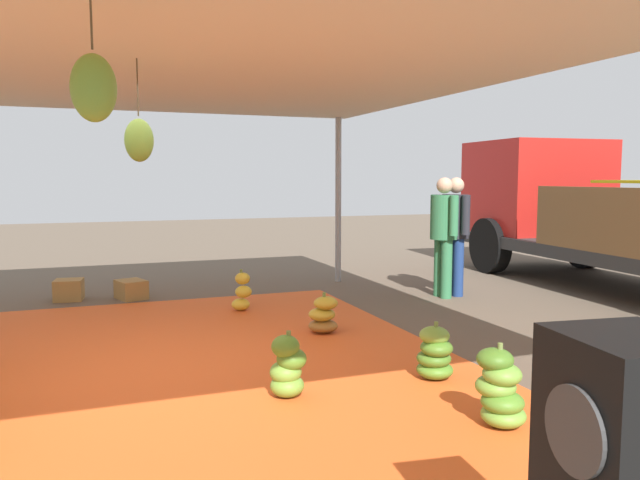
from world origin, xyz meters
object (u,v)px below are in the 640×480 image
cargo_truck_main (619,213)px  crate_0 (131,289)px  banana_bunch_0 (242,293)px  banana_bunch_3 (500,390)px  banana_bunch_4 (435,355)px  crate_1 (69,290)px  worker_0 (455,227)px  banana_bunch_5 (323,316)px  banana_bunch_6 (287,368)px  worker_1 (444,228)px

cargo_truck_main → crate_0: bearing=-104.2°
banana_bunch_0 → banana_bunch_3: (4.29, 0.78, 0.03)m
banana_bunch_4 → crate_0: size_ratio=1.16×
banana_bunch_3 → crate_1: banana_bunch_3 is taller
banana_bunch_0 → crate_0: banana_bunch_0 is taller
banana_bunch_4 → worker_0: bearing=144.5°
banana_bunch_3 → banana_bunch_5: bearing=-175.9°
banana_bunch_5 → crate_0: 3.38m
banana_bunch_6 → crate_1: bearing=-160.5°
banana_bunch_5 → worker_1: size_ratio=0.27×
worker_1 → banana_bunch_4: bearing=-33.1°
crate_0 → banana_bunch_4: bearing=25.1°
banana_bunch_4 → crate_1: 5.71m
worker_0 → banana_bunch_0: bearing=-90.5°
banana_bunch_4 → worker_1: 3.86m
crate_1 → banana_bunch_4: bearing=31.8°
banana_bunch_3 → worker_0: size_ratio=0.34×
banana_bunch_5 → banana_bunch_6: banana_bunch_6 is taller
worker_0 → banana_bunch_5: bearing=-61.6°
banana_bunch_6 → worker_0: 4.89m
worker_0 → banana_bunch_6: bearing=-48.5°
worker_0 → crate_0: size_ratio=4.02×
banana_bunch_5 → banana_bunch_6: 2.04m
banana_bunch_0 → banana_bunch_6: banana_bunch_0 is taller
worker_0 → cargo_truck_main: bearing=81.4°
cargo_truck_main → crate_1: (-2.02, -8.02, -1.03)m
banana_bunch_0 → banana_bunch_5: size_ratio=1.17×
banana_bunch_0 → cargo_truck_main: cargo_truck_main is taller
worker_0 → crate_0: worker_0 is taller
banana_bunch_4 → cargo_truck_main: cargo_truck_main is taller
banana_bunch_3 → banana_bunch_5: (-2.85, -0.21, -0.07)m
cargo_truck_main → worker_0: 2.74m
banana_bunch_6 → cargo_truck_main: bearing=113.8°
banana_bunch_6 → cargo_truck_main: size_ratio=0.08×
banana_bunch_4 → banana_bunch_5: 1.85m
banana_bunch_0 → worker_1: (0.10, 2.95, 0.77)m
cargo_truck_main → worker_0: size_ratio=4.00×
banana_bunch_6 → worker_1: 4.66m
cargo_truck_main → worker_1: cargo_truck_main is taller
worker_1 → banana_bunch_3: bearing=-27.4°
cargo_truck_main → crate_0: (-1.82, -7.18, -1.05)m
banana_bunch_5 → cargo_truck_main: bearing=100.7°
banana_bunch_0 → crate_1: banana_bunch_0 is taller
cargo_truck_main → crate_1: cargo_truck_main is taller
banana_bunch_0 → banana_bunch_5: banana_bunch_0 is taller
worker_0 → crate_1: bearing=-106.9°
banana_bunch_5 → banana_bunch_6: (1.79, -0.99, 0.05)m
banana_bunch_6 → crate_1: banana_bunch_6 is taller
banana_bunch_4 → worker_0: 4.05m
banana_bunch_4 → banana_bunch_5: size_ratio=1.09×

